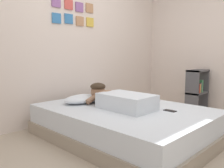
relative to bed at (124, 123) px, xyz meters
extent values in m
plane|color=tan|center=(0.14, -0.52, -0.19)|extent=(12.37, 12.37, 0.00)
cube|color=silver|center=(0.14, 1.22, 1.06)|extent=(4.18, 0.10, 2.50)
cube|color=#3372B2|center=(-0.18, 1.16, 1.35)|extent=(0.14, 0.02, 0.14)
cube|color=#3372B2|center=(0.03, 1.16, 1.37)|extent=(0.14, 0.02, 0.14)
cube|color=tan|center=(0.24, 1.16, 1.35)|extent=(0.14, 0.02, 0.14)
cube|color=gold|center=(0.45, 1.16, 1.36)|extent=(0.14, 0.02, 0.14)
cube|color=#8C5999|center=(-0.18, 1.16, 1.58)|extent=(0.14, 0.02, 0.14)
cube|color=#CC4C47|center=(0.04, 1.16, 1.58)|extent=(0.14, 0.02, 0.14)
cube|color=#8C5999|center=(0.24, 1.16, 1.57)|extent=(0.14, 0.02, 0.14)
cube|color=tan|center=(0.45, 1.16, 1.58)|extent=(0.14, 0.02, 0.14)
cube|color=beige|center=(2.28, -0.17, 1.06)|extent=(0.10, 6.38, 2.50)
cube|color=gray|center=(0.00, 0.00, -0.11)|extent=(1.49, 2.06, 0.15)
cube|color=silver|center=(0.00, 0.00, 0.08)|extent=(1.45, 2.00, 0.23)
ellipsoid|color=silver|center=(-0.20, 0.58, 0.25)|extent=(0.52, 0.32, 0.11)
cube|color=silver|center=(-0.05, -0.08, 0.28)|extent=(0.42, 0.64, 0.18)
ellipsoid|color=#8C664C|center=(-0.05, 0.26, 0.30)|extent=(0.32, 0.20, 0.16)
sphere|color=#8C664C|center=(-0.05, 0.42, 0.34)|extent=(0.19, 0.19, 0.19)
ellipsoid|color=#332619|center=(-0.05, 0.42, 0.41)|extent=(0.20, 0.20, 0.10)
cylinder|color=#8C664C|center=(-0.15, 0.40, 0.27)|extent=(0.23, 0.07, 0.14)
cylinder|color=#8C664C|center=(0.05, 0.40, 0.27)|extent=(0.23, 0.07, 0.14)
cylinder|color=#D84C47|center=(0.08, 0.33, 0.23)|extent=(0.09, 0.09, 0.07)
torus|color=#D84C47|center=(0.14, 0.33, 0.23)|extent=(0.05, 0.01, 0.05)
cube|color=black|center=(0.22, -0.50, 0.20)|extent=(0.07, 0.14, 0.01)
cube|color=#4C4C51|center=(1.72, -0.04, 0.19)|extent=(0.03, 0.24, 0.75)
cube|color=#4C4C51|center=(2.14, -0.04, 0.19)|extent=(0.03, 0.24, 0.75)
cube|color=#4C4C51|center=(1.93, -0.04, -0.17)|extent=(0.45, 0.24, 0.03)
cube|color=#4C4C51|center=(1.93, -0.04, 0.15)|extent=(0.45, 0.24, 0.03)
cube|color=#4C4C51|center=(1.93, -0.04, 0.55)|extent=(0.45, 0.24, 0.03)
cube|color=gold|center=(1.75, -0.04, 0.24)|extent=(0.03, 0.19, 0.15)
cube|color=#3F8C59|center=(1.78, -0.04, 0.27)|extent=(0.03, 0.15, 0.21)
cube|color=#B23833|center=(1.81, -0.04, 0.25)|extent=(0.02, 0.20, 0.16)
cube|color=gold|center=(1.84, -0.04, 0.24)|extent=(0.03, 0.19, 0.15)
cube|color=#4C4C51|center=(1.89, -0.04, 0.25)|extent=(0.03, 0.19, 0.17)
cube|color=#3F8C59|center=(1.93, -0.04, 0.28)|extent=(0.03, 0.20, 0.22)
camera|label=1|loc=(-2.09, -1.84, 0.83)|focal=37.34mm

